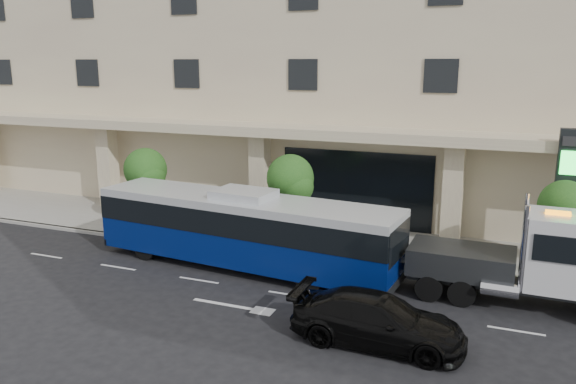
{
  "coord_description": "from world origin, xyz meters",
  "views": [
    {
      "loc": [
        7.23,
        -20.06,
        8.67
      ],
      "look_at": [
        -1.48,
        2.0,
        3.14
      ],
      "focal_mm": 35.0,
      "sensor_mm": 36.0,
      "label": 1
    }
  ],
  "objects_px": {
    "tow_truck": "(529,263)",
    "signage_pylon": "(572,198)",
    "black_sedan": "(378,320)",
    "city_bus": "(244,228)"
  },
  "relations": [
    {
      "from": "black_sedan",
      "to": "signage_pylon",
      "type": "relative_size",
      "value": 0.93
    },
    {
      "from": "city_bus",
      "to": "signage_pylon",
      "type": "relative_size",
      "value": 2.34
    },
    {
      "from": "black_sedan",
      "to": "signage_pylon",
      "type": "distance_m",
      "value": 11.36
    },
    {
      "from": "tow_truck",
      "to": "signage_pylon",
      "type": "bearing_deg",
      "value": 71.62
    },
    {
      "from": "tow_truck",
      "to": "signage_pylon",
      "type": "relative_size",
      "value": 1.49
    },
    {
      "from": "city_bus",
      "to": "black_sedan",
      "type": "height_order",
      "value": "city_bus"
    },
    {
      "from": "city_bus",
      "to": "signage_pylon",
      "type": "bearing_deg",
      "value": 25.92
    },
    {
      "from": "city_bus",
      "to": "black_sedan",
      "type": "bearing_deg",
      "value": -28.27
    },
    {
      "from": "signage_pylon",
      "to": "black_sedan",
      "type": "bearing_deg",
      "value": -122.35
    },
    {
      "from": "tow_truck",
      "to": "signage_pylon",
      "type": "height_order",
      "value": "signage_pylon"
    }
  ]
}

